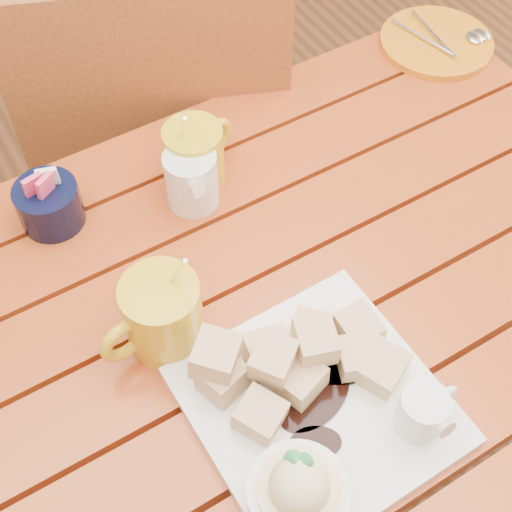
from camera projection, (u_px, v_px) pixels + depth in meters
ground at (266, 496)px, 1.52m from camera, size 5.00×5.00×0.00m
table at (271, 353)px, 1.00m from camera, size 1.20×0.79×0.75m
dessert_plate at (313, 415)px, 0.80m from camera, size 0.28×0.28×0.11m
coffee_mug_left at (161, 315)px, 0.85m from camera, size 0.14×0.10×0.16m
coffee_mug_right at (196, 154)px, 1.02m from camera, size 0.12×0.09×0.14m
cream_pitcher at (193, 178)px, 0.99m from camera, size 0.11×0.09×0.09m
sugar_caddy at (49, 204)px, 0.98m from camera, size 0.09×0.09×0.10m
orange_saucer at (437, 42)px, 1.23m from camera, size 0.19×0.19×0.02m
chair_far at (161, 143)px, 1.40m from camera, size 0.58×0.58×0.95m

